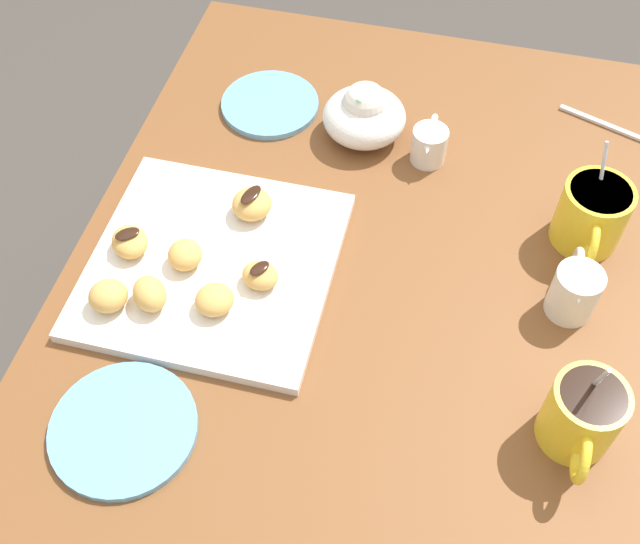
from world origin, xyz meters
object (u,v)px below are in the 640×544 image
Objects in this scene: ice_cream_bowl at (364,114)px; beignet_1 at (215,300)px; beignet_5 at (150,294)px; coffee_mug_yellow_left at (592,214)px; coffee_mug_yellow_right at (583,416)px; dining_table at (363,338)px; beignet_4 at (130,242)px; saucer_sky_right at (123,429)px; pastry_plate_square at (213,264)px; cream_pitcher_white at (575,290)px; chocolate_sauce_pitcher at (429,143)px; beignet_3 at (108,296)px; beignet_0 at (260,276)px; beignet_6 at (185,255)px; saucer_sky_left at (270,104)px; beignet_2 at (252,204)px.

beignet_1 is (0.37, -0.11, -0.01)m from ice_cream_bowl.
coffee_mug_yellow_left is at bearing 115.42° from beignet_5.
coffee_mug_yellow_left is at bearing -180.00° from coffee_mug_yellow_right.
beignet_4 reaches higher than dining_table.
coffee_mug_yellow_left is 0.65m from saucer_sky_right.
coffee_mug_yellow_right is at bearing 81.99° from beignet_1.
dining_table is 0.26m from beignet_1.
saucer_sky_right is (0.25, -0.03, -0.00)m from pastry_plate_square.
coffee_mug_yellow_left is 0.30m from coffee_mug_yellow_right.
cream_pitcher_white is 0.31m from chocolate_sauce_pitcher.
beignet_0 is at bearing 114.09° from beignet_3.
coffee_mug_yellow_right is at bearing 86.50° from beignet_3.
beignet_6 is (-0.24, -0.01, 0.03)m from saucer_sky_right.
beignet_0 is 0.98× the size of beignet_3.
chocolate_sauce_pitcher is at bearing 128.10° from beignet_4.
ice_cream_bowl reaches higher than cream_pitcher_white.
ice_cream_bowl is at bearing 80.79° from saucer_sky_left.
saucer_sky_left is 3.19× the size of beignet_6.
saucer_sky_right is at bearing -16.91° from ice_cream_bowl.
chocolate_sauce_pitcher is (-0.27, 0.24, 0.02)m from pastry_plate_square.
beignet_5 is at bearing -170.72° from saucer_sky_right.
saucer_sky_right is 0.26m from beignet_4.
beignet_6 reaches higher than dining_table.
beignet_2 is at bearing -116.64° from coffee_mug_yellow_right.
cream_pitcher_white is (-0.03, 0.26, 0.17)m from dining_table.
beignet_1 is 0.94× the size of beignet_5.
coffee_mug_yellow_right is 2.66× the size of beignet_2.
coffee_mug_yellow_right is 1.18× the size of ice_cream_bowl.
cream_pitcher_white is 2.19× the size of beignet_6.
coffee_mug_yellow_right reaches higher than beignet_5.
ice_cream_bowl is 0.32m from beignet_0.
beignet_1 is (0.05, -0.04, 0.00)m from beignet_0.
coffee_mug_yellow_left is (-0.15, 0.27, 0.18)m from dining_table.
coffee_mug_yellow_left reaches higher than dining_table.
beignet_2 is 0.12m from beignet_6.
coffee_mug_yellow_left reaches higher than beignet_1.
coffee_mug_yellow_left is 2.57× the size of beignet_2.
beignet_5 is at bearing -75.89° from cream_pitcher_white.
beignet_2 is at bearing 10.32° from saucer_sky_left.
beignet_2 is (-0.22, -0.45, -0.02)m from coffee_mug_yellow_right.
saucer_sky_right is at bearing -76.91° from coffee_mug_yellow_right.
beignet_3 is (0.08, -0.17, 0.00)m from beignet_0.
saucer_sky_left is (-0.28, -0.47, -0.03)m from cream_pitcher_white.
beignet_4 is at bearing -54.11° from beignet_2.
beignet_4 is at bearing -73.25° from coffee_mug_yellow_left.
ice_cream_bowl is 2.54× the size of beignet_3.
ice_cream_bowl is 0.82× the size of saucer_sky_left.
beignet_1 is 0.08m from beignet_5.
coffee_mug_yellow_right reaches higher than cream_pitcher_white.
pastry_plate_square is at bearing -25.24° from ice_cream_bowl.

